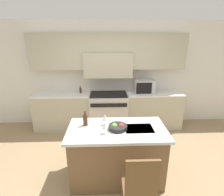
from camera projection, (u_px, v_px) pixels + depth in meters
ground_plane at (111, 175)px, 3.07m from camera, size 10.00×10.00×0.00m
back_cabinetry at (108, 66)px, 4.49m from camera, size 10.00×0.46×2.70m
back_counter at (109, 110)px, 4.63m from camera, size 3.79×0.62×0.95m
range_stove at (109, 111)px, 4.61m from camera, size 0.96×0.70×0.93m
microwave at (144, 86)px, 4.44m from camera, size 0.49×0.38×0.34m
kitchen_island at (117, 153)px, 2.90m from camera, size 1.56×0.82×0.93m
island_chair at (140, 185)px, 2.18m from camera, size 0.42×0.40×1.00m
wine_bottle at (85, 120)px, 2.83m from camera, size 0.07×0.07×0.25m
wine_glass_near at (105, 126)px, 2.57m from camera, size 0.08×0.08×0.19m
wine_glass_far at (105, 118)px, 2.83m from camera, size 0.08×0.08×0.19m
fruit_bowl at (118, 127)px, 2.72m from camera, size 0.29×0.29×0.10m
oil_bottle_on_counter at (80, 90)px, 4.45m from camera, size 0.05×0.05×0.19m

